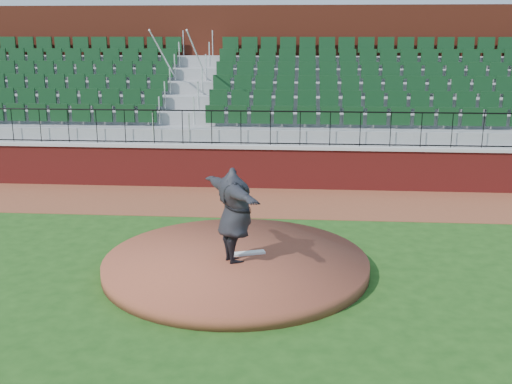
# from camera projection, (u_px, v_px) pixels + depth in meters

# --- Properties ---
(ground) EXTENTS (90.00, 90.00, 0.00)m
(ground) POSITION_uv_depth(u_px,v_px,m) (250.00, 278.00, 11.58)
(ground) COLOR #1B4313
(ground) RESTS_ON ground
(warning_track) EXTENTS (34.00, 3.20, 0.01)m
(warning_track) POSITION_uv_depth(u_px,v_px,m) (267.00, 201.00, 16.79)
(warning_track) COLOR brown
(warning_track) RESTS_ON ground
(field_wall) EXTENTS (34.00, 0.35, 1.20)m
(field_wall) POSITION_uv_depth(u_px,v_px,m) (270.00, 168.00, 18.18)
(field_wall) COLOR maroon
(field_wall) RESTS_ON ground
(wall_cap) EXTENTS (34.00, 0.45, 0.10)m
(wall_cap) POSITION_uv_depth(u_px,v_px,m) (270.00, 147.00, 18.02)
(wall_cap) COLOR #B7B7B7
(wall_cap) RESTS_ON field_wall
(wall_railing) EXTENTS (34.00, 0.05, 1.00)m
(wall_railing) POSITION_uv_depth(u_px,v_px,m) (270.00, 128.00, 17.88)
(wall_railing) COLOR black
(wall_railing) RESTS_ON wall_cap
(seating_stands) EXTENTS (34.00, 5.10, 4.60)m
(seating_stands) POSITION_uv_depth(u_px,v_px,m) (275.00, 101.00, 20.38)
(seating_stands) COLOR gray
(seating_stands) RESTS_ON ground
(concourse_wall) EXTENTS (34.00, 0.50, 5.50)m
(concourse_wall) POSITION_uv_depth(u_px,v_px,m) (278.00, 81.00, 22.96)
(concourse_wall) COLOR maroon
(concourse_wall) RESTS_ON ground
(pitchers_mound) EXTENTS (5.18, 5.18, 0.25)m
(pitchers_mound) POSITION_uv_depth(u_px,v_px,m) (236.00, 264.00, 11.94)
(pitchers_mound) COLOR brown
(pitchers_mound) RESTS_ON ground
(pitching_rubber) EXTENTS (0.67, 0.37, 0.04)m
(pitching_rubber) POSITION_uv_depth(u_px,v_px,m) (249.00, 253.00, 12.11)
(pitching_rubber) COLOR white
(pitching_rubber) RESTS_ON pitchers_mound
(pitcher) EXTENTS (1.68, 2.29, 1.86)m
(pitcher) POSITION_uv_depth(u_px,v_px,m) (234.00, 215.00, 11.50)
(pitcher) COLOR black
(pitcher) RESTS_ON pitchers_mound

